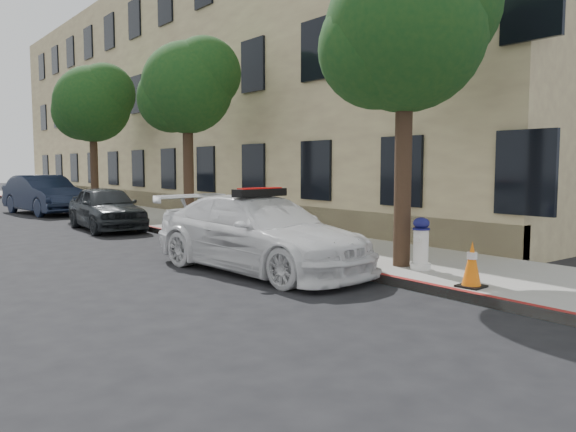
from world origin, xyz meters
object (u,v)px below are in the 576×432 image
(traffic_cone, at_px, (472,264))
(parked_car_far, at_px, (44,195))
(police_car, at_px, (260,233))
(parked_car_mid, at_px, (106,208))
(fire_hydrant, at_px, (421,244))

(traffic_cone, bearing_deg, parked_car_far, 93.50)
(police_car, bearing_deg, parked_car_far, 83.08)
(parked_car_far, relative_size, traffic_cone, 6.84)
(parked_car_mid, height_order, parked_car_far, parked_car_far)
(police_car, relative_size, parked_car_mid, 1.27)
(parked_car_mid, relative_size, fire_hydrant, 4.33)
(fire_hydrant, bearing_deg, traffic_cone, -126.73)
(parked_car_far, bearing_deg, parked_car_mid, -97.60)
(traffic_cone, bearing_deg, parked_car_mid, 95.55)
(traffic_cone, bearing_deg, fire_hydrant, 68.78)
(police_car, distance_m, parked_car_mid, 8.22)
(parked_car_mid, relative_size, traffic_cone, 5.67)
(police_car, relative_size, parked_car_far, 1.05)
(parked_car_far, bearing_deg, traffic_cone, -94.10)
(police_car, height_order, traffic_cone, police_car)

